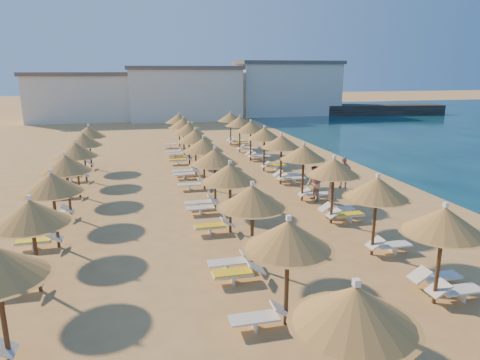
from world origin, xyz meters
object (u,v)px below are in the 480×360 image
object	(u,v)px
beachgoer_b	(314,184)
beachgoer_c	(343,173)
jetty	(346,110)
parasol_row_west	(215,158)
parasol_row_east	(304,153)
beachgoer_a	(331,192)

from	to	relation	value
beachgoer_b	beachgoer_c	distance (m)	3.38
jetty	beachgoer_b	distance (m)	47.16
beachgoer_b	beachgoer_c	bearing A→B (deg)	125.94
parasol_row_west	parasol_row_east	bearing A→B (deg)	0.00
beachgoer_a	beachgoer_c	bearing A→B (deg)	162.77
parasol_row_west	beachgoer_b	distance (m)	5.53
parasol_row_west	beachgoer_a	distance (m)	6.06
parasol_row_west	beachgoer_c	bearing A→B (deg)	12.94
parasol_row_west	beachgoer_a	xyz separation A→B (m)	(5.61, -1.54, -1.71)
parasol_row_east	beachgoer_a	size ratio (longest dim) A/B	21.93
jetty	beachgoer_c	world-z (taller)	beachgoer_c
parasol_row_east	jetty	bearing A→B (deg)	60.12
beachgoer_a	beachgoer_c	distance (m)	4.13
parasol_row_east	beachgoer_a	distance (m)	2.47
jetty	beachgoer_b	world-z (taller)	beachgoer_b
beachgoer_a	jetty	bearing A→B (deg)	169.93
jetty	parasol_row_east	distance (m)	47.31
parasol_row_west	beachgoer_c	size ratio (longest dim) A/B	20.34
jetty	parasol_row_west	size ratio (longest dim) A/B	0.79
parasol_row_east	parasol_row_west	distance (m)	4.70
parasol_row_west	beachgoer_c	distance (m)	8.36
parasol_row_west	beachgoer_c	xyz separation A→B (m)	(7.99, 1.84, -1.64)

